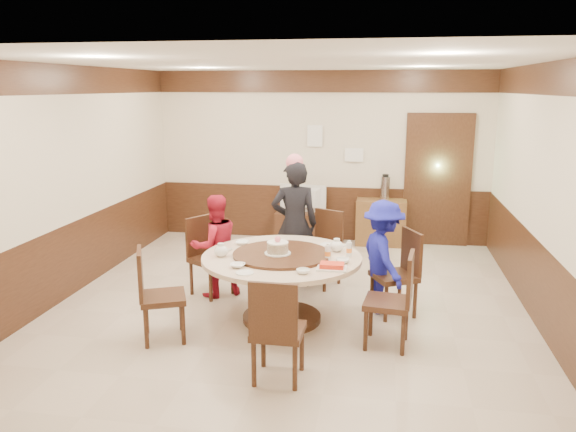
% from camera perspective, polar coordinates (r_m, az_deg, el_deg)
% --- Properties ---
extents(room, '(6.00, 6.04, 2.84)m').
position_cam_1_polar(room, '(6.53, 0.40, 0.09)').
color(room, beige).
rests_on(room, ground).
extents(banquet_table, '(1.74, 1.74, 0.78)m').
position_cam_1_polar(banquet_table, '(6.17, -0.64, -5.96)').
color(banquet_table, '#3A2012').
rests_on(banquet_table, ground).
extents(chair_0, '(0.60, 0.59, 0.97)m').
position_cam_1_polar(chair_0, '(6.54, 10.84, -7.23)').
color(chair_0, '#3A2012').
rests_on(chair_0, ground).
extents(chair_1, '(0.59, 0.59, 0.97)m').
position_cam_1_polar(chair_1, '(7.36, 3.39, -4.69)').
color(chair_1, '#3A2012').
rests_on(chair_1, ground).
extents(chair_2, '(0.61, 0.60, 0.97)m').
position_cam_1_polar(chair_2, '(7.09, -7.88, -5.49)').
color(chair_2, '#3A2012').
rests_on(chair_2, ground).
extents(chair_3, '(0.58, 0.58, 0.97)m').
position_cam_1_polar(chair_3, '(5.94, -12.73, -9.42)').
color(chair_3, '#3A2012').
rests_on(chair_3, ground).
extents(chair_4, '(0.45, 0.46, 0.97)m').
position_cam_1_polar(chair_4, '(5.06, -1.03, -13.22)').
color(chair_4, '#3A2012').
rests_on(chair_4, ground).
extents(chair_5, '(0.49, 0.49, 0.97)m').
position_cam_1_polar(chair_5, '(5.76, 10.23, -10.05)').
color(chair_5, '#3A2012').
rests_on(chair_5, ground).
extents(person_standing, '(0.67, 0.52, 1.64)m').
position_cam_1_polar(person_standing, '(7.19, 0.66, -0.85)').
color(person_standing, black).
rests_on(person_standing, ground).
extents(person_red, '(0.78, 0.76, 1.27)m').
position_cam_1_polar(person_red, '(6.94, -7.40, -3.02)').
color(person_red, '#B5182D').
rests_on(person_red, ground).
extents(person_blue, '(0.77, 0.96, 1.30)m').
position_cam_1_polar(person_blue, '(6.48, 9.63, -4.12)').
color(person_blue, '#181B9C').
rests_on(person_blue, ground).
extents(birthday_cake, '(0.29, 0.29, 0.20)m').
position_cam_1_polar(birthday_cake, '(6.05, -1.06, -3.23)').
color(birthday_cake, white).
rests_on(birthday_cake, banquet_table).
extents(teapot_left, '(0.17, 0.15, 0.13)m').
position_cam_1_polar(teapot_left, '(6.11, -6.81, -3.54)').
color(teapot_left, white).
rests_on(teapot_left, banquet_table).
extents(teapot_right, '(0.17, 0.15, 0.13)m').
position_cam_1_polar(teapot_right, '(6.27, 4.96, -3.06)').
color(teapot_right, white).
rests_on(teapot_right, banquet_table).
extents(bowl_0, '(0.16, 0.16, 0.04)m').
position_cam_1_polar(bowl_0, '(6.55, -4.64, -2.73)').
color(bowl_0, white).
rests_on(bowl_0, banquet_table).
extents(bowl_1, '(0.14, 0.14, 0.04)m').
position_cam_1_polar(bowl_1, '(5.53, 1.55, -5.64)').
color(bowl_1, white).
rests_on(bowl_1, banquet_table).
extents(bowl_2, '(0.15, 0.15, 0.04)m').
position_cam_1_polar(bowl_2, '(5.74, -5.14, -5.03)').
color(bowl_2, white).
rests_on(bowl_2, banquet_table).
extents(bowl_3, '(0.15, 0.15, 0.05)m').
position_cam_1_polar(bowl_3, '(5.87, 5.57, -4.56)').
color(bowl_3, white).
rests_on(bowl_3, banquet_table).
extents(saucer_near, '(0.18, 0.18, 0.01)m').
position_cam_1_polar(saucer_near, '(5.55, -4.42, -5.77)').
color(saucer_near, white).
rests_on(saucer_near, banquet_table).
extents(saucer_far, '(0.18, 0.18, 0.01)m').
position_cam_1_polar(saucer_far, '(6.52, 4.06, -2.90)').
color(saucer_far, white).
rests_on(saucer_far, banquet_table).
extents(shrimp_platter, '(0.30, 0.20, 0.06)m').
position_cam_1_polar(shrimp_platter, '(5.67, 4.49, -5.14)').
color(shrimp_platter, white).
rests_on(shrimp_platter, banquet_table).
extents(bottle_0, '(0.06, 0.06, 0.16)m').
position_cam_1_polar(bottle_0, '(5.95, 4.06, -3.74)').
color(bottle_0, white).
rests_on(bottle_0, banquet_table).
extents(bottle_1, '(0.06, 0.06, 0.16)m').
position_cam_1_polar(bottle_1, '(6.08, 6.22, -3.39)').
color(bottle_1, white).
rests_on(bottle_1, banquet_table).
extents(tv_stand, '(0.85, 0.45, 0.50)m').
position_cam_1_polar(tv_stand, '(9.40, 1.38, -1.10)').
color(tv_stand, '#3A2012').
rests_on(tv_stand, ground).
extents(television, '(0.79, 0.20, 0.45)m').
position_cam_1_polar(television, '(9.30, 1.40, 1.75)').
color(television, gray).
rests_on(television, tv_stand).
extents(side_cabinet, '(0.80, 0.40, 0.75)m').
position_cam_1_polar(side_cabinet, '(9.30, 9.40, -0.63)').
color(side_cabinet, brown).
rests_on(side_cabinet, ground).
extents(thermos, '(0.15, 0.15, 0.38)m').
position_cam_1_polar(thermos, '(9.19, 9.84, 2.78)').
color(thermos, silver).
rests_on(thermos, side_cabinet).
extents(notice_left, '(0.25, 0.00, 0.35)m').
position_cam_1_polar(notice_left, '(9.33, 2.74, 8.13)').
color(notice_left, white).
rests_on(notice_left, room).
extents(notice_right, '(0.30, 0.00, 0.22)m').
position_cam_1_polar(notice_right, '(9.30, 6.72, 6.18)').
color(notice_right, white).
rests_on(notice_right, room).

